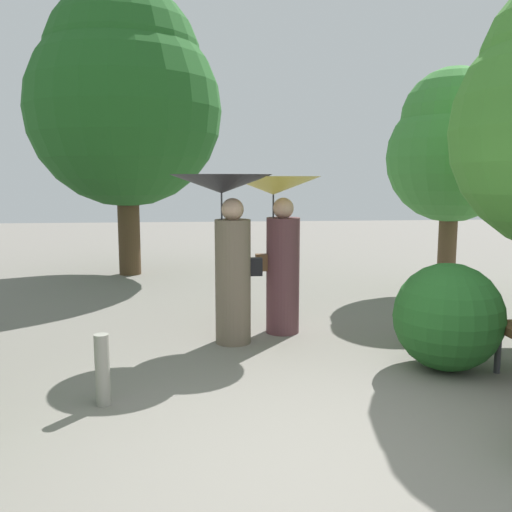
# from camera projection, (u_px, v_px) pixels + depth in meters

# --- Properties ---
(ground_plane) EXTENTS (40.00, 40.00, 0.00)m
(ground_plane) POSITION_uv_depth(u_px,v_px,m) (304.00, 465.00, 3.52)
(ground_plane) COLOR slate
(person_left) EXTENTS (1.12, 1.12, 1.89)m
(person_left) POSITION_uv_depth(u_px,v_px,m) (227.00, 229.00, 5.98)
(person_left) COLOR #6B5B4C
(person_left) RESTS_ON ground
(person_right) EXTENTS (1.11, 1.11, 1.87)m
(person_right) POSITION_uv_depth(u_px,v_px,m) (278.00, 227.00, 6.38)
(person_right) COLOR #563338
(person_right) RESTS_ON ground
(tree_near_left) EXTENTS (3.59, 3.59, 5.36)m
(tree_near_left) POSITION_uv_depth(u_px,v_px,m) (125.00, 95.00, 10.06)
(tree_near_left) COLOR #4C3823
(tree_near_left) RESTS_ON ground
(tree_near_right) EXTENTS (2.03, 2.03, 3.55)m
(tree_near_right) POSITION_uv_depth(u_px,v_px,m) (452.00, 146.00, 8.52)
(tree_near_right) COLOR brown
(tree_near_right) RESTS_ON ground
(bush_path_right) EXTENTS (1.04, 1.04, 1.04)m
(bush_path_right) POSITION_uv_depth(u_px,v_px,m) (448.00, 317.00, 5.22)
(bush_path_right) COLOR #235B23
(bush_path_right) RESTS_ON ground
(path_marker_post) EXTENTS (0.12, 0.12, 0.60)m
(path_marker_post) POSITION_uv_depth(u_px,v_px,m) (102.00, 370.00, 4.42)
(path_marker_post) COLOR gray
(path_marker_post) RESTS_ON ground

